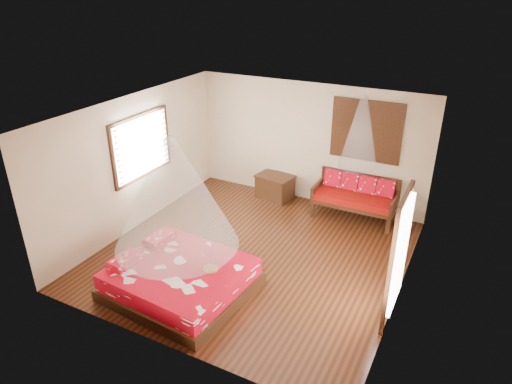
% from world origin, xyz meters
% --- Properties ---
extents(room, '(5.54, 5.54, 2.84)m').
position_xyz_m(room, '(0.00, 0.00, 1.40)').
color(room, black).
rests_on(room, ground).
extents(bed, '(2.32, 2.13, 0.65)m').
position_xyz_m(bed, '(-0.58, -1.60, 0.25)').
color(bed, black).
rests_on(bed, floor).
extents(daybed, '(1.79, 0.80, 0.95)m').
position_xyz_m(daybed, '(1.29, 2.38, 0.52)').
color(daybed, black).
rests_on(daybed, floor).
extents(storage_chest, '(0.93, 0.75, 0.57)m').
position_xyz_m(storage_chest, '(-0.70, 2.45, 0.29)').
color(storage_chest, black).
rests_on(storage_chest, floor).
extents(shutter_panel, '(1.52, 0.06, 1.32)m').
position_xyz_m(shutter_panel, '(1.29, 2.72, 1.90)').
color(shutter_panel, black).
rests_on(shutter_panel, wall_back).
extents(window_left, '(0.10, 1.74, 1.34)m').
position_xyz_m(window_left, '(-2.71, 0.20, 1.70)').
color(window_left, black).
rests_on(window_left, wall_left).
extents(glazed_door, '(0.08, 1.02, 2.16)m').
position_xyz_m(glazed_door, '(2.72, -0.60, 1.07)').
color(glazed_door, black).
rests_on(glazed_door, floor).
extents(wine_tray, '(0.26, 0.26, 0.21)m').
position_xyz_m(wine_tray, '(-0.06, -1.43, 0.56)').
color(wine_tray, brown).
rests_on(wine_tray, bed).
extents(mosquito_net_main, '(1.98, 1.98, 1.80)m').
position_xyz_m(mosquito_net_main, '(-0.55, -1.60, 1.85)').
color(mosquito_net_main, white).
rests_on(mosquito_net_main, ceiling).
extents(mosquito_net_daybed, '(0.81, 0.81, 1.50)m').
position_xyz_m(mosquito_net_daybed, '(1.29, 2.25, 2.00)').
color(mosquito_net_daybed, white).
rests_on(mosquito_net_daybed, ceiling).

